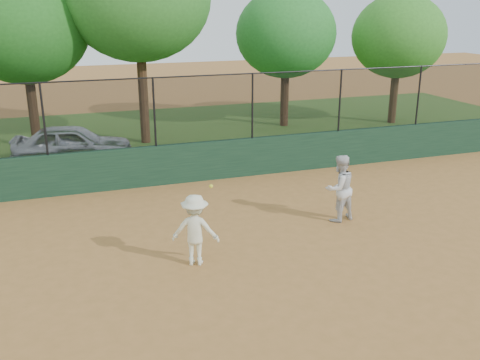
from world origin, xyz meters
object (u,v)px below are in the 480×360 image
object	(u,v)px
parked_car	(73,144)
tree_4	(399,37)
player_second	(339,188)
player_main	(195,230)
tree_3	(286,34)
tree_1	(23,28)

from	to	relation	value
parked_car	tree_4	world-z (taller)	tree_4
parked_car	player_second	distance (m)	9.50
player_main	tree_3	world-z (taller)	tree_3
tree_3	player_second	bearing A→B (deg)	-106.31
player_main	tree_3	xyz separation A→B (m)	(7.03, 11.66, 3.18)
player_second	tree_1	size ratio (longest dim) A/B	0.27
tree_1	tree_3	world-z (taller)	tree_1
player_second	player_main	xyz separation A→B (m)	(-3.95, -1.14, -0.08)
tree_1	tree_4	bearing A→B (deg)	-2.11
parked_car	tree_3	distance (m)	10.17
player_second	tree_3	xyz separation A→B (m)	(3.08, 10.51, 3.10)
tree_3	tree_4	bearing A→B (deg)	-11.96
player_second	parked_car	bearing A→B (deg)	-63.69
player_second	tree_3	distance (m)	11.38
tree_3	tree_4	distance (m)	4.99
player_main	tree_4	xyz separation A→B (m)	(11.91, 10.62, 3.04)
parked_car	tree_4	xyz separation A→B (m)	(13.98, 2.13, 3.13)
player_main	tree_4	size ratio (longest dim) A/B	0.33
tree_3	tree_4	world-z (taller)	tree_3
tree_1	player_second	bearing A→B (deg)	-54.19
parked_car	player_second	xyz separation A→B (m)	(6.02, -7.35, 0.18)
parked_car	tree_3	size ratio (longest dim) A/B	0.67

